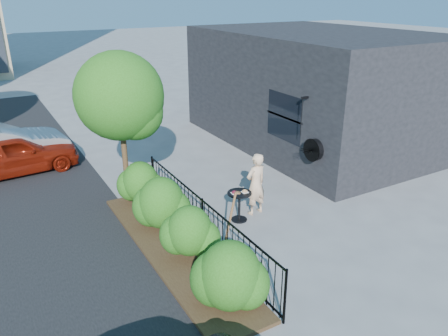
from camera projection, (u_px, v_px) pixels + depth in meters
ground at (258, 226)px, 10.58m from camera, size 120.00×120.00×0.00m
shop_building at (315, 88)px, 15.98m from camera, size 6.22×9.00×4.00m
fence at (203, 220)px, 9.68m from camera, size 0.05×6.05×1.10m
planting_bed at (175, 249)px, 9.55m from camera, size 1.30×6.00×0.08m
shrubs at (176, 220)px, 9.43m from camera, size 1.10×5.60×1.24m
patio_tree at (123, 101)px, 10.73m from camera, size 2.20×2.20×3.94m
cafe_table at (239, 201)px, 10.65m from camera, size 0.60×0.60×0.80m
woman at (256, 184)px, 10.90m from camera, size 0.64×0.47×1.62m
shovel at (228, 228)px, 9.20m from camera, size 0.49×0.19×1.48m
car_red at (13, 154)px, 13.39m from camera, size 3.89×1.81×1.29m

